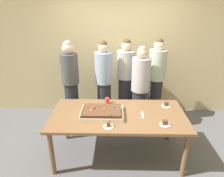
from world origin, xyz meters
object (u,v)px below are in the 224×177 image
(person_serving_front, at_px, (104,83))
(person_striped_tie_right, at_px, (156,81))
(plated_slice_near_left, at_px, (109,125))
(person_left_edge_reaching, at_px, (140,89))
(cake_server_utensil, at_px, (143,115))
(person_far_right_suit, at_px, (126,79))
(party_table, at_px, (118,118))
(drink_cup_nearest, at_px, (107,101))
(sheet_cake, at_px, (102,112))
(plated_slice_near_right, at_px, (166,105))
(person_green_shirt_behind, at_px, (71,83))
(plated_slice_far_left, at_px, (165,123))

(person_serving_front, xyz_separation_m, person_striped_tie_right, (1.02, 0.12, 0.01))
(plated_slice_near_left, bearing_deg, person_left_edge_reaching, 64.65)
(cake_server_utensil, bearing_deg, person_far_right_suit, 98.99)
(person_serving_front, xyz_separation_m, person_left_edge_reaching, (0.68, -0.19, -0.03))
(party_table, xyz_separation_m, plated_slice_near_left, (-0.13, -0.35, 0.10))
(plated_slice_near_left, xyz_separation_m, drink_cup_nearest, (-0.05, 0.69, 0.02))
(sheet_cake, bearing_deg, plated_slice_near_right, 16.04)
(person_green_shirt_behind, relative_size, person_striped_tie_right, 0.99)
(plated_slice_far_left, xyz_separation_m, person_striped_tie_right, (0.12, 1.39, 0.10))
(sheet_cake, height_order, plated_slice_near_right, sheet_cake)
(party_table, xyz_separation_m, person_striped_tie_right, (0.76, 1.11, 0.20))
(plated_slice_near_left, height_order, person_green_shirt_behind, person_green_shirt_behind)
(party_table, xyz_separation_m, drink_cup_nearest, (-0.18, 0.34, 0.13))
(person_far_right_suit, bearing_deg, plated_slice_far_left, 34.94)
(plated_slice_near_right, bearing_deg, person_striped_tie_right, 91.42)
(person_green_shirt_behind, xyz_separation_m, person_left_edge_reaching, (1.31, -0.11, -0.05))
(plated_slice_near_right, distance_m, person_green_shirt_behind, 1.80)
(party_table, height_order, cake_server_utensil, cake_server_utensil)
(plated_slice_near_right, xyz_separation_m, drink_cup_nearest, (-0.96, 0.08, 0.03))
(sheet_cake, bearing_deg, person_striped_tie_right, 48.82)
(party_table, height_order, person_green_shirt_behind, person_green_shirt_behind)
(person_striped_tie_right, relative_size, person_left_edge_reaching, 1.05)
(party_table, relative_size, plated_slice_near_left, 13.39)
(plated_slice_near_left, relative_size, person_left_edge_reaching, 0.09)
(person_striped_tie_right, bearing_deg, party_table, 6.91)
(sheet_cake, height_order, plated_slice_far_left, sheet_cake)
(party_table, relative_size, plated_slice_near_right, 13.39)
(person_left_edge_reaching, bearing_deg, party_table, 10.92)
(party_table, bearing_deg, cake_server_utensil, -4.17)
(plated_slice_near_left, distance_m, cake_server_utensil, 0.59)
(person_striped_tie_right, distance_m, person_far_right_suit, 0.60)
(plated_slice_far_left, xyz_separation_m, person_green_shirt_behind, (-1.53, 1.19, 0.11))
(person_green_shirt_behind, bearing_deg, plated_slice_near_right, 33.79)
(plated_slice_near_left, bearing_deg, party_table, 69.41)
(plated_slice_near_left, bearing_deg, person_striped_tie_right, 58.67)
(person_serving_front, bearing_deg, person_green_shirt_behind, -84.77)
(plated_slice_far_left, bearing_deg, person_left_edge_reaching, 101.60)
(person_green_shirt_behind, height_order, person_far_right_suit, person_green_shirt_behind)
(plated_slice_near_right, relative_size, person_striped_tie_right, 0.09)
(plated_slice_near_left, relative_size, person_far_right_suit, 0.09)
(plated_slice_near_left, height_order, person_striped_tie_right, person_striped_tie_right)
(person_far_right_suit, bearing_deg, person_green_shirt_behind, -55.31)
(party_table, bearing_deg, plated_slice_near_right, 18.81)
(plated_slice_near_left, xyz_separation_m, cake_server_utensil, (0.49, 0.32, -0.02))
(person_green_shirt_behind, distance_m, person_far_right_suit, 1.11)
(sheet_cake, height_order, person_left_edge_reaching, person_left_edge_reaching)
(plated_slice_near_left, relative_size, cake_server_utensil, 0.75)
(sheet_cake, xyz_separation_m, person_serving_front, (-0.03, 1.01, 0.07))
(person_left_edge_reaching, bearing_deg, plated_slice_far_left, 49.82)
(party_table, relative_size, sheet_cake, 3.23)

